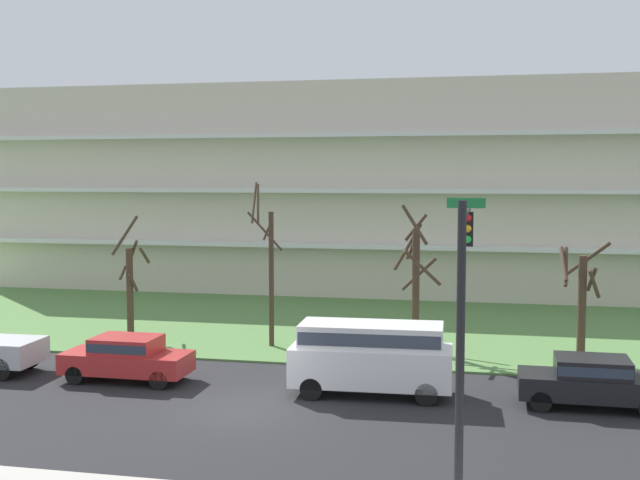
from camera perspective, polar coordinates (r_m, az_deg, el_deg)
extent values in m
plane|color=#232326|center=(24.78, -5.21, -12.11)|extent=(160.00, 160.00, 0.00)
cube|color=#547F42|center=(38.00, 1.05, -6.11)|extent=(80.00, 16.00, 0.08)
cube|color=beige|center=(50.22, 3.87, 3.66)|extent=(49.02, 10.11, 12.55)
cube|color=silver|center=(44.95, 2.87, -0.46)|extent=(47.06, 0.90, 0.24)
cube|color=silver|center=(44.78, 2.89, 3.55)|extent=(47.06, 0.90, 0.24)
cube|color=silver|center=(44.82, 2.90, 7.56)|extent=(47.06, 0.90, 0.24)
cylinder|color=#423023|center=(36.29, -13.48, -3.67)|extent=(0.30, 0.30, 3.93)
cylinder|color=#423023|center=(35.91, -12.47, -1.11)|extent=(0.39, 1.45, 0.85)
cylinder|color=#423023|center=(36.57, -13.84, 0.33)|extent=(1.02, 0.98, 1.76)
cylinder|color=#423023|center=(36.20, -13.22, -0.65)|extent=(0.58, 0.43, 0.84)
cylinder|color=#423023|center=(36.08, -13.25, -3.00)|extent=(0.31, 0.57, 0.86)
cylinder|color=#423023|center=(36.29, -13.98, -2.29)|extent=(0.18, 0.73, 0.60)
cylinder|color=#423023|center=(32.89, -3.51, -2.89)|extent=(0.21, 0.21, 5.66)
cylinder|color=#423023|center=(32.00, -3.98, 0.63)|extent=(1.52, 0.23, 1.57)
cylinder|color=#423023|center=(32.62, -4.47, 2.61)|extent=(0.40, 1.11, 1.62)
cylinder|color=#423023|center=(32.71, -4.74, 2.70)|extent=(0.32, 1.45, 1.66)
cylinder|color=#423023|center=(32.85, -3.77, 0.74)|extent=(0.38, 0.47, 0.85)
cylinder|color=#423023|center=(32.38, 6.88, -3.59)|extent=(0.30, 0.30, 5.03)
cylinder|color=#423023|center=(31.55, 7.37, -2.00)|extent=(1.50, 0.80, 1.48)
cylinder|color=#423023|center=(32.70, 6.32, -0.50)|extent=(1.15, 0.95, 1.89)
cylinder|color=#423023|center=(32.97, 7.12, -2.44)|extent=(1.47, 0.29, 1.44)
cylinder|color=#423023|center=(32.34, 6.57, -0.66)|extent=(0.46, 0.58, 0.80)
cylinder|color=#423023|center=(32.53, 6.90, 0.90)|extent=(0.95, 0.26, 1.14)
cylinder|color=#423023|center=(31.62, 6.82, 1.08)|extent=(1.10, 0.18, 1.62)
cylinder|color=#423023|center=(32.41, 18.27, -4.65)|extent=(0.33, 0.33, 4.06)
cylinder|color=#423023|center=(32.38, 18.92, -2.70)|extent=(0.35, 0.84, 1.00)
cylinder|color=#423023|center=(32.19, 17.23, -1.84)|extent=(0.27, 1.37, 1.44)
cylinder|color=#423023|center=(32.96, 18.68, -1.28)|extent=(1.68, 0.71, 1.43)
cylinder|color=#423023|center=(32.09, 19.08, -2.99)|extent=(0.64, 0.98, 1.21)
cylinder|color=#423023|center=(32.07, 17.09, -1.64)|extent=(0.23, 1.53, 1.25)
cube|color=white|center=(26.16, 3.69, -8.97)|extent=(5.27, 2.20, 1.25)
cube|color=white|center=(25.94, 3.70, -6.82)|extent=(4.67, 2.02, 0.75)
cube|color=#2D3847|center=(25.94, 3.70, -6.82)|extent=(4.58, 2.06, 0.41)
cylinder|color=black|center=(25.71, -0.64, -10.64)|extent=(0.73, 0.25, 0.72)
cylinder|color=black|center=(27.40, 0.04, -9.67)|extent=(0.73, 0.25, 0.72)
cylinder|color=black|center=(25.33, 7.64, -10.91)|extent=(0.73, 0.25, 0.72)
cylinder|color=black|center=(27.05, 7.78, -9.91)|extent=(0.73, 0.25, 0.72)
cube|color=black|center=(26.18, 18.92, -9.91)|extent=(4.42, 1.84, 0.70)
cube|color=black|center=(26.04, 18.96, -8.58)|extent=(2.22, 1.68, 0.55)
cube|color=#2D3847|center=(26.04, 18.96, -8.58)|extent=(2.17, 1.71, 0.30)
cylinder|color=black|center=(25.38, 15.58, -11.11)|extent=(0.64, 0.23, 0.64)
cylinder|color=black|center=(26.90, 15.40, -10.20)|extent=(0.64, 0.23, 0.64)
cylinder|color=black|center=(27.24, 21.98, -10.19)|extent=(0.64, 0.23, 0.64)
cube|color=#B22828|center=(28.69, -13.69, -8.51)|extent=(4.41, 1.82, 0.70)
cube|color=#B22828|center=(28.56, -13.72, -7.29)|extent=(2.21, 1.66, 0.55)
cube|color=#2D3847|center=(28.56, -13.72, -7.29)|extent=(2.16, 1.70, 0.30)
cylinder|color=black|center=(28.79, -17.17, -9.26)|extent=(0.64, 0.22, 0.64)
cylinder|color=black|center=(30.14, -15.69, -8.60)|extent=(0.64, 0.22, 0.64)
cylinder|color=black|center=(27.45, -11.47, -9.83)|extent=(0.64, 0.22, 0.64)
cylinder|color=black|center=(28.86, -10.20, -9.09)|extent=(0.64, 0.22, 0.64)
cylinder|color=black|center=(30.15, -21.92, -8.60)|extent=(0.80, 0.24, 0.80)
cylinder|color=black|center=(31.62, -20.17, -7.94)|extent=(0.80, 0.24, 0.80)
cylinder|color=black|center=(16.52, 10.02, -8.78)|extent=(0.18, 0.18, 6.65)
cylinder|color=black|center=(18.70, 10.41, 1.84)|extent=(0.12, 5.23, 0.12)
cube|color=black|center=(21.04, 10.56, 0.78)|extent=(0.28, 0.28, 0.90)
sphere|color=red|center=(20.87, 10.56, 1.57)|extent=(0.20, 0.20, 0.20)
sphere|color=#F2A519|center=(20.89, 10.55, 0.81)|extent=(0.20, 0.20, 0.20)
sphere|color=green|center=(20.91, 10.54, 0.04)|extent=(0.20, 0.20, 0.20)
cube|color=#197238|center=(18.95, 10.45, 2.63)|extent=(0.90, 0.04, 0.24)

